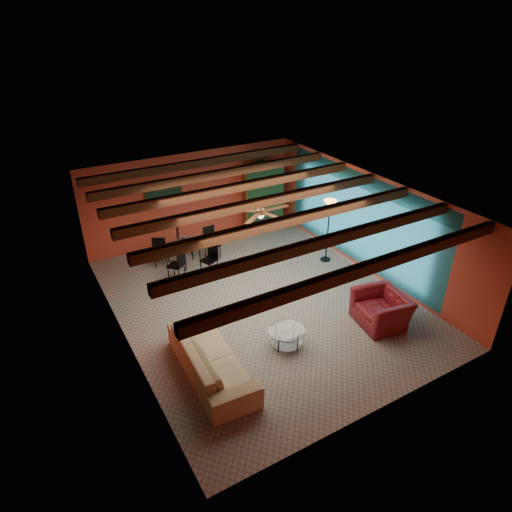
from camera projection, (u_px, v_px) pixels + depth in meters
room at (258, 210)px, 9.92m from camera, size 6.52×8.01×2.71m
sofa at (211, 359)px, 8.60m from camera, size 1.12×2.57×0.74m
armchair at (381, 309)px, 10.03m from camera, size 1.18×1.30×0.74m
coffee_table at (286, 337)px, 9.42m from camera, size 1.05×1.05×0.41m
dining_table at (188, 250)px, 12.27m from camera, size 1.97×1.97×0.94m
armoire at (261, 198)px, 14.27m from camera, size 1.24×0.81×2.00m
floor_lamp at (328, 231)px, 12.33m from camera, size 0.39×0.39×1.82m
ceiling_fan at (261, 212)px, 9.84m from camera, size 1.50×1.50×0.44m
painting at (163, 193)px, 12.79m from camera, size 1.05×0.03×0.65m
potted_plant at (261, 159)px, 13.66m from camera, size 0.52×0.47×0.52m
vase at (187, 232)px, 12.00m from camera, size 0.22×0.22×0.19m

